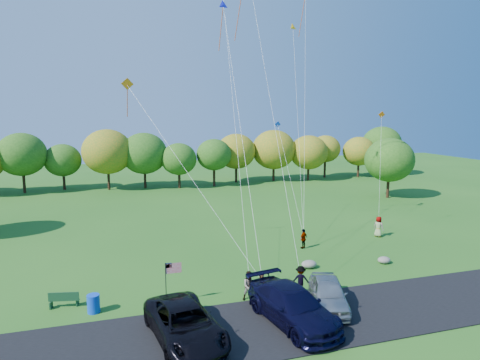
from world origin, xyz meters
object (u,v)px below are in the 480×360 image
object	(u,v)px
flyer_a	(262,285)
trash_barrel	(93,304)
park_bench	(64,299)
minivan_silver	(328,293)
minivan_navy	(293,306)
minivan_dark	(185,324)
flyer_b	(250,286)
flyer_d	(304,239)
flyer_c	(301,280)
flyer_e	(378,227)

from	to	relation	value
flyer_a	trash_barrel	xyz separation A→B (m)	(-9.25, 0.98, -0.28)
park_bench	minivan_silver	bearing A→B (deg)	-5.16
minivan_navy	trash_barrel	size ratio (longest dim) A/B	6.22
minivan_dark	flyer_b	bearing A→B (deg)	30.09
trash_barrel	flyer_d	bearing A→B (deg)	23.16
flyer_a	flyer_c	distance (m)	2.40
trash_barrel	flyer_a	bearing A→B (deg)	-6.03
minivan_dark	flyer_a	size ratio (longest dim) A/B	3.84
minivan_silver	flyer_c	bearing A→B (deg)	125.18
minivan_silver	flyer_d	size ratio (longest dim) A/B	2.97
flyer_b	flyer_c	distance (m)	3.18
minivan_dark	park_bench	bearing A→B (deg)	128.33
minivan_silver	park_bench	xyz separation A→B (m)	(-13.82, 4.31, -0.37)
minivan_navy	minivan_silver	distance (m)	2.79
flyer_a	flyer_e	bearing A→B (deg)	23.14
flyer_c	minivan_navy	bearing A→B (deg)	80.24
minivan_navy	flyer_d	size ratio (longest dim) A/B	3.94
flyer_d	flyer_c	bearing A→B (deg)	33.38
minivan_silver	minivan_dark	bearing A→B (deg)	-151.78
flyer_c	park_bench	size ratio (longest dim) A/B	1.02
minivan_dark	flyer_a	bearing A→B (deg)	25.58
minivan_silver	minivan_navy	bearing A→B (deg)	-137.87
minivan_dark	flyer_a	xyz separation A→B (m)	(5.07, 3.39, -0.11)
flyer_a	flyer_c	size ratio (longest dim) A/B	0.94
minivan_dark	flyer_e	xyz separation A→B (m)	(18.81, 11.99, -0.00)
flyer_b	flyer_d	world-z (taller)	flyer_b
flyer_d	minivan_navy	bearing A→B (deg)	31.99
flyer_a	flyer_d	size ratio (longest dim) A/B	1.00
minivan_silver	flyer_d	bearing A→B (deg)	92.07
minivan_navy	flyer_e	size ratio (longest dim) A/B	3.48
flyer_e	trash_barrel	world-z (taller)	flyer_e
park_bench	trash_barrel	world-z (taller)	trash_barrel
minivan_dark	trash_barrel	size ratio (longest dim) A/B	6.03
minivan_silver	flyer_b	size ratio (longest dim) A/B	2.74
flyer_a	flyer_b	xyz separation A→B (m)	(-0.77, 0.00, 0.07)
minivan_silver	flyer_c	size ratio (longest dim) A/B	2.81
minivan_dark	minivan_navy	xyz separation A→B (m)	(5.49, 0.10, 0.06)
flyer_a	flyer_b	distance (m)	0.78
flyer_c	minivan_dark	bearing A→B (deg)	45.76
flyer_b	trash_barrel	world-z (taller)	flyer_b
flyer_a	flyer_e	xyz separation A→B (m)	(13.74, 8.59, 0.11)
minivan_navy	flyer_d	world-z (taller)	minivan_navy
minivan_dark	flyer_b	size ratio (longest dim) A/B	3.53
park_bench	trash_barrel	bearing A→B (deg)	-22.49
minivan_silver	trash_barrel	distance (m)	12.68
flyer_d	trash_barrel	size ratio (longest dim) A/B	1.58
flyer_d	park_bench	size ratio (longest dim) A/B	0.97
trash_barrel	flyer_e	bearing A→B (deg)	18.33
flyer_a	flyer_d	distance (m)	9.82
flyer_e	flyer_c	bearing A→B (deg)	99.45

